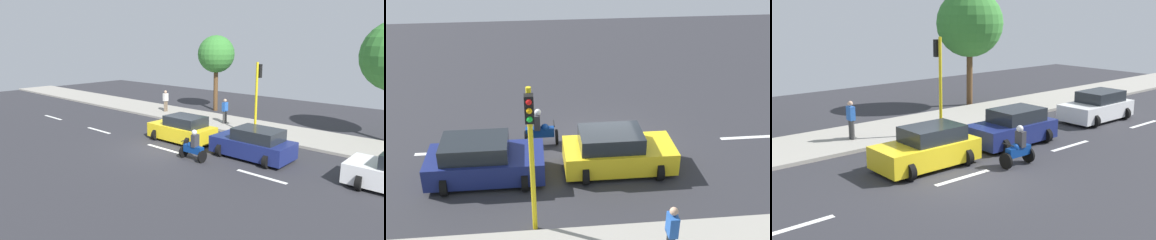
% 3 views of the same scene
% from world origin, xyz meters
% --- Properties ---
extents(ground_plane, '(40.00, 60.00, 0.10)m').
position_xyz_m(ground_plane, '(0.00, 0.00, -0.05)').
color(ground_plane, '#2D2D33').
extents(lane_stripe_north, '(0.20, 2.40, 0.01)m').
position_xyz_m(lane_stripe_north, '(0.00, -6.00, 0.01)').
color(lane_stripe_north, white).
rests_on(lane_stripe_north, ground).
extents(lane_stripe_mid, '(0.20, 2.40, 0.01)m').
position_xyz_m(lane_stripe_mid, '(0.00, 0.00, 0.01)').
color(lane_stripe_mid, white).
rests_on(lane_stripe_mid, ground).
extents(lane_stripe_south, '(0.20, 2.40, 0.01)m').
position_xyz_m(lane_stripe_south, '(0.00, 6.00, 0.01)').
color(lane_stripe_south, white).
rests_on(lane_stripe_south, ground).
extents(car_yellow_cab, '(2.24, 3.88, 1.52)m').
position_xyz_m(car_yellow_cab, '(1.76, 0.22, 0.71)').
color(car_yellow_cab, yellow).
rests_on(car_yellow_cab, ground).
extents(car_dark_blue, '(2.29, 3.96, 1.52)m').
position_xyz_m(car_dark_blue, '(1.89, -4.41, 0.71)').
color(car_dark_blue, navy).
rests_on(car_dark_blue, ground).
extents(motorcycle, '(0.60, 1.30, 1.53)m').
position_xyz_m(motorcycle, '(-0.31, -2.42, 0.64)').
color(motorcycle, black).
rests_on(motorcycle, ground).
extents(pedestrian_near_signal, '(0.40, 0.24, 1.69)m').
position_xyz_m(pedestrian_near_signal, '(6.56, 0.76, 1.06)').
color(pedestrian_near_signal, '#3F3F3F').
rests_on(pedestrian_near_signal, sidewalk).
extents(traffic_light_corner, '(0.49, 0.24, 4.50)m').
position_xyz_m(traffic_light_corner, '(4.85, -2.74, 2.93)').
color(traffic_light_corner, yellow).
rests_on(traffic_light_corner, ground).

